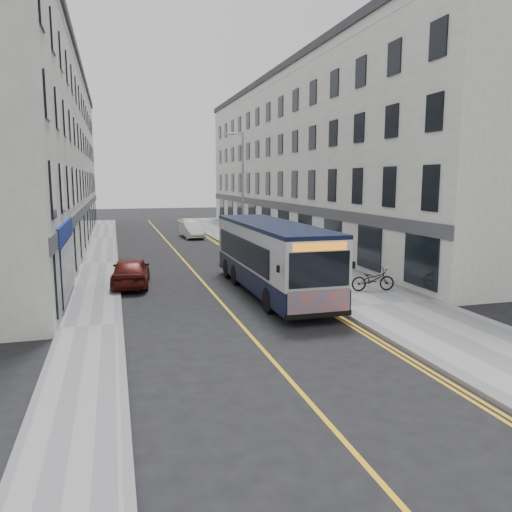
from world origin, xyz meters
TOP-DOWN VIEW (x-y plane):
  - ground at (0.00, 0.00)m, footprint 140.00×140.00m
  - pavement_east at (6.25, 12.00)m, footprint 4.50×64.00m
  - pavement_west at (-5.00, 12.00)m, footprint 2.00×64.00m
  - kerb_east at (4.00, 12.00)m, footprint 0.18×64.00m
  - kerb_west at (-4.00, 12.00)m, footprint 0.18×64.00m
  - road_centre_line at (0.00, 12.00)m, footprint 0.12×64.00m
  - road_dbl_yellow_inner at (3.55, 12.00)m, footprint 0.10×64.00m
  - road_dbl_yellow_outer at (3.75, 12.00)m, footprint 0.10×64.00m
  - terrace_east at (11.50, 21.00)m, footprint 6.00×46.00m
  - terrace_west at (-9.00, 21.00)m, footprint 6.00×46.00m
  - streetlamp at (4.17, 14.00)m, footprint 1.32×0.18m
  - city_bus at (2.48, 2.25)m, footprint 2.49×10.64m
  - bicycle at (6.72, 0.91)m, footprint 2.00×0.94m
  - pedestrian_near at (7.51, 12.93)m, footprint 0.76×0.53m
  - pedestrian_far at (7.62, 16.61)m, footprint 0.89×0.71m
  - car_white at (2.32, 24.06)m, footprint 1.75×4.29m
  - car_maroon at (-3.40, 5.40)m, footprint 2.06×4.31m

SIDE VIEW (x-z plane):
  - ground at x=0.00m, z-range 0.00..0.00m
  - road_centre_line at x=0.00m, z-range 0.00..0.01m
  - road_dbl_yellow_inner at x=3.55m, z-range 0.00..0.01m
  - road_dbl_yellow_outer at x=3.75m, z-range 0.00..0.01m
  - pavement_east at x=6.25m, z-range 0.00..0.12m
  - pavement_west at x=-5.00m, z-range 0.00..0.12m
  - kerb_east at x=4.00m, z-range 0.00..0.13m
  - kerb_west at x=-4.00m, z-range 0.00..0.13m
  - bicycle at x=6.72m, z-range 0.12..1.13m
  - car_white at x=2.32m, z-range 0.00..1.38m
  - car_maroon at x=-3.40m, z-range 0.00..1.42m
  - pedestrian_far at x=7.62m, z-range 0.12..1.91m
  - pedestrian_near at x=7.51m, z-range 0.12..2.13m
  - city_bus at x=2.48m, z-range 0.14..3.24m
  - streetlamp at x=4.17m, z-range 0.38..8.38m
  - terrace_east at x=11.50m, z-range 0.00..13.00m
  - terrace_west at x=-9.00m, z-range 0.00..13.00m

